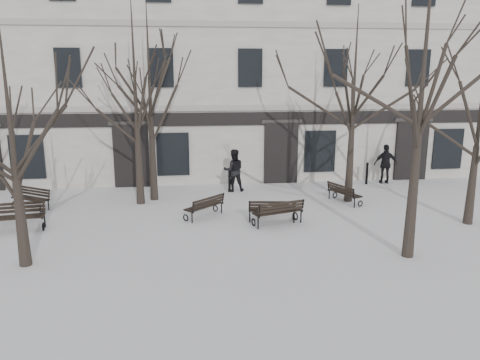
{
  "coord_description": "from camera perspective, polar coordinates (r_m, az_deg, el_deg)",
  "views": [
    {
      "loc": [
        -0.87,
        -13.67,
        5.32
      ],
      "look_at": [
        0.99,
        3.0,
        1.36
      ],
      "focal_mm": 35.0,
      "sensor_mm": 36.0,
      "label": 1
    }
  ],
  "objects": [
    {
      "name": "ground",
      "position": [
        14.69,
        -2.56,
        -7.95
      ],
      "size": [
        100.0,
        100.0,
        0.0
      ],
      "primitive_type": "plane",
      "color": "silver",
      "rests_on": "ground"
    },
    {
      "name": "building",
      "position": [
        26.64,
        -4.61,
        13.68
      ],
      "size": [
        40.4,
        10.2,
        11.4
      ],
      "color": "silver",
      "rests_on": "ground"
    },
    {
      "name": "tree_1",
      "position": [
        13.6,
        -26.37,
        7.45
      ],
      "size": [
        4.77,
        4.77,
        6.81
      ],
      "color": "black",
      "rests_on": "ground"
    },
    {
      "name": "tree_2",
      "position": [
        13.73,
        21.63,
        14.02
      ],
      "size": [
        6.39,
        6.39,
        9.13
      ],
      "color": "black",
      "rests_on": "ground"
    },
    {
      "name": "tree_4",
      "position": [
        18.81,
        -12.72,
        11.96
      ],
      "size": [
        5.58,
        5.58,
        7.97
      ],
      "color": "black",
      "rests_on": "ground"
    },
    {
      "name": "tree_5",
      "position": [
        19.31,
        -11.0,
        11.86
      ],
      "size": [
        5.5,
        5.5,
        7.86
      ],
      "color": "black",
      "rests_on": "ground"
    },
    {
      "name": "tree_6",
      "position": [
        19.28,
        13.78,
        11.55
      ],
      "size": [
        5.44,
        5.44,
        7.77
      ],
      "color": "black",
      "rests_on": "ground"
    },
    {
      "name": "bench_0",
      "position": [
        17.54,
        -25.71,
        -3.97
      ],
      "size": [
        1.94,
        0.93,
        0.94
      ],
      "rotation": [
        0.0,
        0.0,
        0.14
      ],
      "color": "black",
      "rests_on": "ground"
    },
    {
      "name": "bench_1",
      "position": [
        16.43,
        4.72,
        -3.84
      ],
      "size": [
        1.89,
        1.16,
        0.9
      ],
      "rotation": [
        0.0,
        0.0,
        3.45
      ],
      "color": "black",
      "rests_on": "ground"
    },
    {
      "name": "bench_2",
      "position": [
        16.76,
        3.9,
        -3.61
      ],
      "size": [
        1.72,
        0.81,
        0.84
      ],
      "rotation": [
        0.0,
        0.0,
        3.01
      ],
      "color": "black",
      "rests_on": "ground"
    },
    {
      "name": "bench_3",
      "position": [
        20.06,
        -24.06,
        -1.95
      ],
      "size": [
        1.65,
        1.34,
        0.81
      ],
      "rotation": [
        0.0,
        0.0,
        -0.56
      ],
      "color": "black",
      "rests_on": "ground"
    },
    {
      "name": "bench_4",
      "position": [
        17.25,
        -4.27,
        -3.15
      ],
      "size": [
        1.57,
        1.52,
        0.82
      ],
      "rotation": [
        0.0,
        0.0,
        3.89
      ],
      "color": "black",
      "rests_on": "ground"
    },
    {
      "name": "bench_5",
      "position": [
        19.54,
        12.52,
        -1.51
      ],
      "size": [
        1.15,
        1.66,
        0.8
      ],
      "rotation": [
        0.0,
        0.0,
        1.98
      ],
      "color": "black",
      "rests_on": "ground"
    },
    {
      "name": "bollard_a",
      "position": [
        20.76,
        -1.29,
        0.05
      ],
      "size": [
        0.14,
        0.14,
        1.05
      ],
      "color": "black",
      "rests_on": "ground"
    },
    {
      "name": "bollard_b",
      "position": [
        22.99,
        15.22,
        0.88
      ],
      "size": [
        0.14,
        0.14,
        1.05
      ],
      "color": "black",
      "rests_on": "ground"
    },
    {
      "name": "pedestrian_b",
      "position": [
        21.06,
        -0.76,
        -1.33
      ],
      "size": [
        0.94,
        0.74,
        1.9
      ],
      "primitive_type": "imported",
      "rotation": [
        0.0,
        0.0,
        3.16
      ],
      "color": "black",
      "rests_on": "ground"
    },
    {
      "name": "pedestrian_c",
      "position": [
        23.53,
        17.19,
        -0.37
      ],
      "size": [
        1.16,
        0.62,
        1.88
      ],
      "primitive_type": "imported",
      "rotation": [
        0.0,
        0.0,
        2.99
      ],
      "color": "black",
      "rests_on": "ground"
    }
  ]
}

